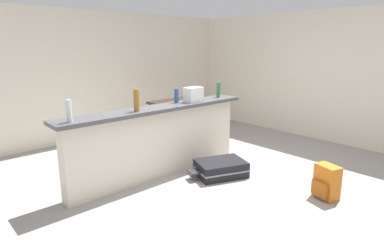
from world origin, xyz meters
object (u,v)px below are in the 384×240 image
object	(u,v)px
bottle_clear	(69,111)
bottle_green	(218,90)
bottle_blue	(176,96)
grocery_bag	(193,95)
bottle_amber	(136,100)
dining_table	(180,106)
backpack_orange	(326,182)
dining_chair_near_partition	(195,117)
suitcase_flat_black	(221,168)

from	to	relation	value
bottle_clear	bottle_green	xyz separation A→B (m)	(2.51, 0.09, -0.01)
bottle_blue	bottle_green	distance (m)	0.86
bottle_blue	grocery_bag	bearing A→B (deg)	-23.50
bottle_amber	dining_table	size ratio (longest dim) A/B	0.26
grocery_bag	dining_table	distance (m)	1.70
bottle_clear	bottle_blue	world-z (taller)	bottle_clear
bottle_green	backpack_orange	world-z (taller)	bottle_green
bottle_green	dining_chair_near_partition	size ratio (longest dim) A/B	0.25
grocery_bag	suitcase_flat_black	world-z (taller)	grocery_bag
bottle_clear	backpack_orange	size ratio (longest dim) A/B	0.60
bottle_green	grocery_bag	xyz separation A→B (m)	(-0.61, -0.05, -0.01)
bottle_clear	bottle_blue	bearing A→B (deg)	5.00
bottle_amber	grocery_bag	size ratio (longest dim) A/B	1.11
dining_chair_near_partition	backpack_orange	distance (m)	2.81
bottle_blue	dining_table	distance (m)	1.76
bottle_blue	dining_table	bearing A→B (deg)	48.11
bottle_amber	suitcase_flat_black	bearing A→B (deg)	-28.73
bottle_amber	suitcase_flat_black	world-z (taller)	bottle_amber
bottle_clear	backpack_orange	distance (m)	3.15
bottle_amber	bottle_green	size ratio (longest dim) A/B	1.22
bottle_amber	backpack_orange	xyz separation A→B (m)	(1.46, -1.90, -0.95)
dining_table	grocery_bag	bearing A→B (deg)	-122.97
bottle_blue	dining_chair_near_partition	world-z (taller)	bottle_blue
suitcase_flat_black	bottle_blue	bearing A→B (deg)	108.81
suitcase_flat_black	grocery_bag	bearing A→B (deg)	89.14
bottle_blue	suitcase_flat_black	xyz separation A→B (m)	(0.24, -0.69, -1.00)
bottle_blue	dining_chair_near_partition	bearing A→B (deg)	34.63
grocery_bag	backpack_orange	distance (m)	2.18
bottle_blue	dining_chair_near_partition	distance (m)	1.41
bottle_amber	dining_chair_near_partition	bearing A→B (deg)	25.25
dining_table	suitcase_flat_black	xyz separation A→B (m)	(-0.90, -1.96, -0.54)
dining_table	bottle_green	bearing A→B (deg)	-102.06
bottle_green	suitcase_flat_black	xyz separation A→B (m)	(-0.62, -0.64, -1.01)
bottle_amber	bottle_green	bearing A→B (deg)	2.89
dining_chair_near_partition	grocery_bag	bearing A→B (deg)	-134.12
bottle_green	dining_chair_near_partition	xyz separation A→B (m)	(0.20, 0.78, -0.61)
dining_chair_near_partition	suitcase_flat_black	bearing A→B (deg)	-119.94
dining_chair_near_partition	backpack_orange	xyz separation A→B (m)	(-0.38, -2.77, -0.31)
dining_chair_near_partition	suitcase_flat_black	distance (m)	1.69
backpack_orange	bottle_green	bearing A→B (deg)	84.99
bottle_clear	dining_table	size ratio (longest dim) A/B	0.23
grocery_bag	bottle_clear	bearing A→B (deg)	-178.84
backpack_orange	dining_table	bearing A→B (deg)	82.15
bottle_clear	bottle_amber	distance (m)	0.88
dining_chair_near_partition	bottle_green	bearing A→B (deg)	-104.52
bottle_blue	bottle_amber	bearing A→B (deg)	-170.07
bottle_amber	grocery_bag	distance (m)	1.03
bottle_clear	grocery_bag	xyz separation A→B (m)	(1.91, 0.04, -0.02)
bottle_amber	suitcase_flat_black	size ratio (longest dim) A/B	0.32
bottle_clear	bottle_amber	xyz separation A→B (m)	(0.88, 0.01, 0.02)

